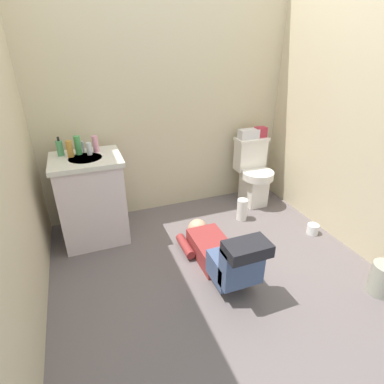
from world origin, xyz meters
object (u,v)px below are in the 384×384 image
toilet (253,173)px  toilet_paper_roll (313,229)px  bottle_clear (89,149)px  bottle_green (78,145)px  paper_towel_roll (242,210)px  faucet (83,147)px  bottle_pink (95,144)px  bottle_amber (70,149)px  trash_can (383,279)px  toiletry_bag (261,132)px  person_plumber (221,253)px  vanity_cabinet (92,198)px  tissue_box (249,134)px  soap_dispenser (60,148)px

toilet → toilet_paper_roll: bearing=-74.7°
toilet_paper_roll → bottle_clear: bearing=158.6°
bottle_green → paper_towel_roll: (1.51, -0.31, -0.79)m
faucet → bottle_pink: bottle_pink is taller
bottle_amber → toilet_paper_roll: bearing=-19.9°
toilet → bottle_green: 1.89m
trash_can → toilet_paper_roll: bearing=85.8°
bottle_green → toiletry_bag: bearing=2.9°
faucet → person_plumber: bearing=-48.3°
bottle_amber → bottle_clear: bottle_amber is taller
vanity_cabinet → bottle_pink: (0.11, 0.11, 0.47)m
bottle_green → bottle_pink: bottle_green is taller
vanity_cabinet → person_plumber: 1.28m
person_plumber → bottle_green: bearing=134.4°
person_plumber → trash_can: 1.22m
bottle_pink → vanity_cabinet: bearing=-134.2°
person_plumber → bottle_clear: bearing=132.8°
bottle_amber → bottle_pink: size_ratio=0.96×
bottle_clear → bottle_amber: bearing=-180.0°
vanity_cabinet → bottle_clear: size_ratio=7.58×
tissue_box → toilet_paper_roll: 1.20m
bottle_clear → paper_towel_roll: (1.42, -0.27, -0.76)m
toiletry_bag → bottle_clear: 1.84m
person_plumber → bottle_clear: size_ratio=9.84×
faucet → tissue_box: bearing=1.7°
faucet → paper_towel_roll: faucet is taller
tissue_box → toilet_paper_roll: (0.27, -0.90, -0.75)m
vanity_cabinet → trash_can: bearing=-38.2°
paper_towel_roll → tissue_box: bearing=58.1°
bottle_pink → toilet_paper_roll: 2.22m
bottle_green → toilet_paper_roll: size_ratio=1.51×
toilet → trash_can: toilet is taller
vanity_cabinet → bottle_amber: (-0.11, 0.05, 0.47)m
toilet → vanity_cabinet: 1.77m
toiletry_bag → soap_dispenser: 2.07m
vanity_cabinet → toilet: bearing=3.3°
bottle_amber → bottle_pink: (0.22, 0.06, 0.00)m
tissue_box → bottle_clear: size_ratio=2.03×
toilet → paper_towel_roll: 0.51m
person_plumber → bottle_amber: (-1.01, 0.93, 0.71)m
tissue_box → bottle_green: (-1.77, -0.10, 0.10)m
toilet → vanity_cabinet: size_ratio=0.91×
bottle_amber → trash_can: 2.69m
faucet → bottle_amber: size_ratio=0.71×
toilet → vanity_cabinet: (-1.77, -0.10, 0.05)m
tissue_box → paper_towel_roll: size_ratio=0.94×
faucet → trash_can: 2.65m
bottle_clear → trash_can: bottle_clear is taller
faucet → toilet_paper_roll: (1.99, -0.85, -0.82)m
toiletry_bag → bottle_pink: bottle_pink is taller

